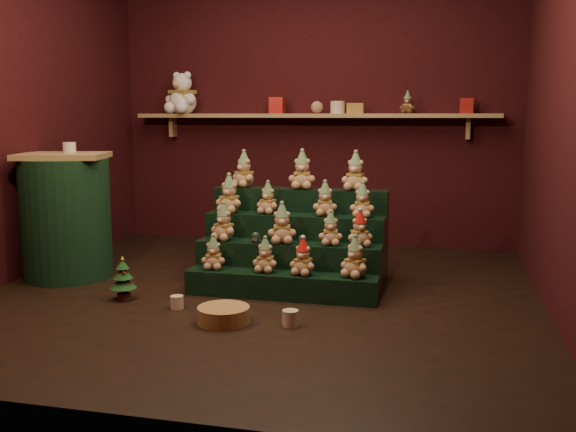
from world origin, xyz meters
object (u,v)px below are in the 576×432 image
(white_bear, at_px, (182,87))
(riser_tier_front, at_px, (281,285))
(side_table, at_px, (66,216))
(snow_globe_b, at_px, (302,240))
(mini_christmas_tree, at_px, (123,278))
(snow_globe_c, at_px, (354,242))
(mug_left, at_px, (177,302))
(mug_right, at_px, (290,318))
(wicker_basket, at_px, (224,315))
(brown_bear, at_px, (407,103))
(snow_globe_a, at_px, (256,237))

(white_bear, bearing_deg, riser_tier_front, -31.62)
(side_table, bearing_deg, snow_globe_b, -16.18)
(side_table, distance_m, mini_christmas_tree, 0.96)
(side_table, bearing_deg, snow_globe_c, -16.08)
(mug_left, height_order, mug_right, mug_right)
(mug_left, bearing_deg, wicker_basket, -27.52)
(mug_left, bearing_deg, snow_globe_c, 27.62)
(snow_globe_c, relative_size, side_table, 0.09)
(riser_tier_front, xyz_separation_m, mug_left, (-0.62, -0.43, -0.05))
(snow_globe_c, bearing_deg, wicker_basket, -131.71)
(brown_bear, bearing_deg, riser_tier_front, -105.28)
(snow_globe_b, height_order, wicker_basket, snow_globe_b)
(wicker_basket, bearing_deg, riser_tier_front, 71.54)
(mug_right, distance_m, wicker_basket, 0.43)
(snow_globe_c, distance_m, side_table, 2.33)
(mug_right, xyz_separation_m, wicker_basket, (-0.43, -0.04, 0.00))
(mug_right, height_order, brown_bear, brown_bear)
(side_table, bearing_deg, white_bear, 64.03)
(mug_left, height_order, wicker_basket, wicker_basket)
(snow_globe_a, distance_m, mini_christmas_tree, 1.00)
(snow_globe_c, bearing_deg, riser_tier_front, -162.25)
(snow_globe_c, bearing_deg, snow_globe_b, 180.00)
(snow_globe_b, bearing_deg, white_bear, 133.44)
(side_table, bearing_deg, brown_bear, 17.86)
(white_bear, bearing_deg, brown_bear, 19.63)
(brown_bear, bearing_deg, wicker_basket, -104.42)
(mug_right, bearing_deg, side_table, 158.96)
(mug_right, bearing_deg, snow_globe_c, 69.40)
(riser_tier_front, relative_size, snow_globe_b, 18.32)
(snow_globe_c, relative_size, mug_left, 0.97)
(snow_globe_a, relative_size, snow_globe_b, 1.09)
(riser_tier_front, distance_m, snow_globe_b, 0.37)
(snow_globe_c, distance_m, brown_bear, 2.02)
(snow_globe_b, relative_size, white_bear, 0.14)
(riser_tier_front, bearing_deg, snow_globe_a, 145.81)
(mug_left, relative_size, brown_bear, 0.44)
(snow_globe_b, height_order, side_table, side_table)
(snow_globe_b, distance_m, wicker_basket, 0.94)
(side_table, bearing_deg, wicker_basket, -42.51)
(snow_globe_c, relative_size, mini_christmas_tree, 0.27)
(riser_tier_front, xyz_separation_m, brown_bear, (0.76, 1.89, 1.33))
(wicker_basket, xyz_separation_m, brown_bear, (0.97, 2.53, 1.37))
(snow_globe_a, xyz_separation_m, snow_globe_c, (0.74, -0.00, 0.00))
(snow_globe_a, distance_m, mug_left, 0.79)
(white_bear, relative_size, brown_bear, 2.62)
(side_table, relative_size, mug_left, 11.29)
(riser_tier_front, bearing_deg, mug_right, -70.63)
(riser_tier_front, relative_size, brown_bear, 6.92)
(snow_globe_a, xyz_separation_m, brown_bear, (1.00, 1.73, 1.02))
(side_table, distance_m, wicker_basket, 1.87)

